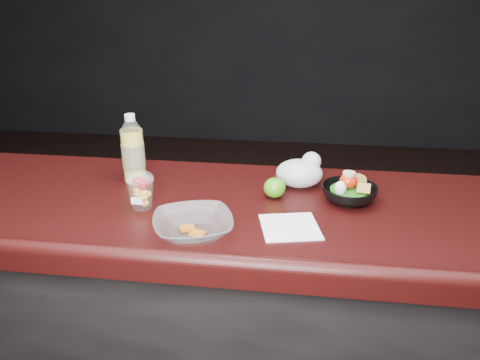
% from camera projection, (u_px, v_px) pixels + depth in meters
% --- Properties ---
extents(counter, '(4.06, 0.71, 1.02)m').
position_uv_depth(counter, '(241.00, 334.00, 1.66)').
color(counter, black).
rests_on(counter, ground).
extents(lemonade_bottle, '(0.08, 0.08, 0.24)m').
position_uv_depth(lemonade_bottle, '(133.00, 153.00, 1.61)').
color(lemonade_bottle, yellow).
rests_on(lemonade_bottle, counter).
extents(fruit_cup, '(0.08, 0.08, 0.12)m').
position_uv_depth(fruit_cup, '(141.00, 189.00, 1.43)').
color(fruit_cup, white).
rests_on(fruit_cup, counter).
extents(green_apple, '(0.07, 0.07, 0.07)m').
position_uv_depth(green_apple, '(275.00, 188.00, 1.51)').
color(green_apple, '#237A0E').
rests_on(green_apple, counter).
extents(plastic_bag, '(0.16, 0.13, 0.12)m').
position_uv_depth(plastic_bag, '(301.00, 172.00, 1.58)').
color(plastic_bag, silver).
rests_on(plastic_bag, counter).
extents(snack_bowl, '(0.18, 0.18, 0.09)m').
position_uv_depth(snack_bowl, '(349.00, 192.00, 1.48)').
color(snack_bowl, black).
rests_on(snack_bowl, counter).
extents(takeout_bowl, '(0.28, 0.28, 0.05)m').
position_uv_depth(takeout_bowl, '(193.00, 226.00, 1.29)').
color(takeout_bowl, silver).
rests_on(takeout_bowl, counter).
extents(paper_napkin, '(0.19, 0.19, 0.00)m').
position_uv_depth(paper_napkin, '(290.00, 227.00, 1.33)').
color(paper_napkin, white).
rests_on(paper_napkin, counter).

